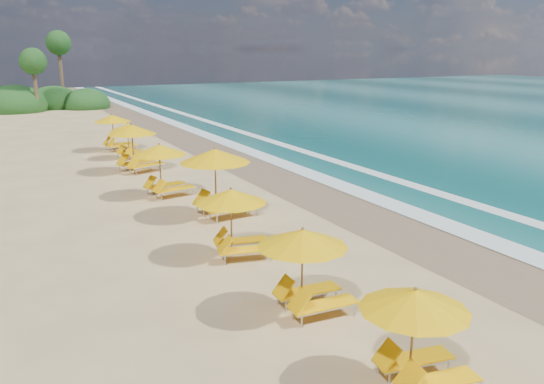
% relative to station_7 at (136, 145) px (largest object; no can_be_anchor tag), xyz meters
% --- Properties ---
extents(ground, '(160.00, 160.00, 0.00)m').
position_rel_station_7_xyz_m(ground, '(2.12, -11.01, -1.42)').
color(ground, '#D0B67A').
rests_on(ground, ground).
extents(wet_sand, '(4.00, 160.00, 0.01)m').
position_rel_station_7_xyz_m(wet_sand, '(6.12, -11.01, -1.42)').
color(wet_sand, '#886F51').
rests_on(wet_sand, ground).
extents(surf_foam, '(4.00, 160.00, 0.01)m').
position_rel_station_7_xyz_m(surf_foam, '(8.82, -11.01, -1.40)').
color(surf_foam, white).
rests_on(surf_foam, ground).
extents(station_2, '(2.42, 2.30, 2.05)m').
position_rel_station_7_xyz_m(station_2, '(-0.08, -21.10, -0.27)').
color(station_2, olive).
rests_on(station_2, ground).
extents(station_3, '(2.43, 2.26, 2.18)m').
position_rel_station_7_xyz_m(station_3, '(-0.32, -17.55, -0.20)').
color(station_3, olive).
rests_on(station_3, ground).
extents(station_4, '(2.68, 2.58, 2.20)m').
position_rel_station_7_xyz_m(station_4, '(-0.31, -13.37, -0.19)').
color(station_4, olive).
rests_on(station_4, ground).
extents(station_5, '(3.10, 2.92, 2.69)m').
position_rel_station_7_xyz_m(station_5, '(0.86, -9.24, 0.08)').
color(station_5, olive).
rests_on(station_5, ground).
extents(station_6, '(2.78, 2.65, 2.33)m').
position_rel_station_7_xyz_m(station_6, '(-0.14, -5.35, -0.12)').
color(station_6, olive).
rests_on(station_6, ground).
extents(station_7, '(3.24, 3.18, 2.54)m').
position_rel_station_7_xyz_m(station_7, '(0.00, 0.00, 0.00)').
color(station_7, olive).
rests_on(station_7, ground).
extents(station_8, '(2.69, 2.66, 2.08)m').
position_rel_station_7_xyz_m(station_8, '(0.62, 3.80, -0.26)').
color(station_8, olive).
rests_on(station_8, ground).
extents(station_9, '(2.60, 2.43, 2.31)m').
position_rel_station_7_xyz_m(station_9, '(0.43, 6.77, -0.13)').
color(station_9, olive).
rests_on(station_9, ground).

